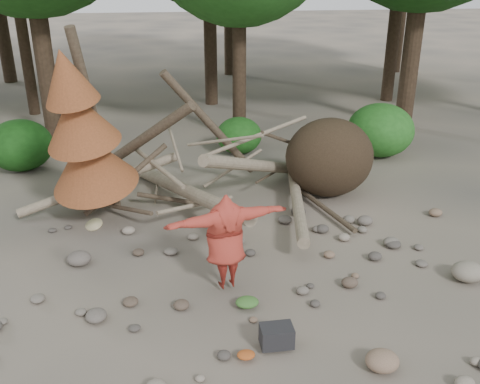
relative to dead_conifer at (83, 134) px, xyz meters
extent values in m
plane|color=#514C44|center=(3.12, -3.37, -2.11)|extent=(120.00, 120.00, 0.00)
ellipsoid|color=#332619|center=(5.72, 0.93, -1.12)|extent=(2.20, 1.87, 1.98)
cylinder|color=gray|center=(2.12, 0.33, -1.56)|extent=(2.61, 5.11, 1.08)
cylinder|color=gray|center=(3.92, 0.83, -1.21)|extent=(3.18, 3.71, 1.90)
cylinder|color=brown|center=(0.92, 1.23, -0.71)|extent=(3.08, 1.91, 2.49)
cylinder|color=gray|center=(4.72, 0.13, -1.76)|extent=(1.13, 4.98, 0.43)
cylinder|color=brown|center=(2.82, 1.43, -0.31)|extent=(2.39, 1.03, 2.89)
cylinder|color=gray|center=(0.12, 0.63, -1.41)|extent=(3.71, 0.86, 1.20)
cylinder|color=#4C3F30|center=(0.62, 0.13, -1.81)|extent=(1.52, 1.70, 0.49)
cylinder|color=gray|center=(3.32, 1.03, -1.31)|extent=(1.57, 0.85, 0.69)
cylinder|color=#4C3F30|center=(4.92, 1.53, -0.91)|extent=(1.92, 1.25, 1.10)
cylinder|color=gray|center=(1.92, 0.83, -0.61)|extent=(0.37, 1.42, 0.85)
cylinder|color=#4C3F30|center=(5.32, -0.17, -1.96)|extent=(0.79, 2.54, 0.12)
cylinder|color=gray|center=(2.32, -0.27, -1.66)|extent=(1.78, 1.11, 0.29)
cylinder|color=#4C3F30|center=(0.22, 0.43, 0.09)|extent=(0.67, 1.13, 4.35)
cone|color=brown|center=(0.06, 0.12, -0.61)|extent=(2.06, 2.13, 1.86)
cone|color=brown|center=(-0.05, -0.09, 0.39)|extent=(1.71, 1.78, 1.65)
cone|color=brown|center=(-0.14, -0.28, 1.29)|extent=(1.23, 1.30, 1.41)
cylinder|color=#38281C|center=(4.12, 5.83, 1.46)|extent=(0.44, 0.44, 7.14)
cylinder|color=#38281C|center=(-3.38, 10.13, 1.67)|extent=(0.42, 0.42, 7.56)
cylinder|color=#38281C|center=(11.12, 10.43, 1.95)|extent=(0.50, 0.50, 8.12)
ellipsoid|color=#174913|center=(-2.38, 3.83, -1.39)|extent=(1.80, 1.80, 1.44)
ellipsoid|color=#1F5C1A|center=(3.92, 4.43, -1.55)|extent=(1.40, 1.40, 1.12)
ellipsoid|color=#286D22|center=(8.12, 3.63, -1.31)|extent=(2.00, 2.00, 1.60)
imported|color=#A43025|center=(2.69, -3.01, -1.14)|extent=(2.28, 1.07, 1.79)
cylinder|color=#8A7C57|center=(0.56, -3.41, -0.47)|extent=(0.29, 0.30, 0.14)
cube|color=black|center=(3.27, -4.73, -1.94)|extent=(0.51, 0.34, 0.33)
ellipsoid|color=#376829|center=(2.97, -3.66, -2.04)|extent=(0.40, 0.33, 0.15)
ellipsoid|color=#A0481B|center=(2.77, -4.94, -2.06)|extent=(0.27, 0.22, 0.10)
ellipsoid|color=#866953|center=(4.69, -5.39, -1.96)|extent=(0.50, 0.45, 0.30)
ellipsoid|color=gray|center=(7.16, -3.33, -1.93)|extent=(0.60, 0.54, 0.36)
ellipsoid|color=#5E564F|center=(-0.07, -1.80, -1.97)|extent=(0.47, 0.42, 0.28)
camera|label=1|loc=(1.83, -11.19, 3.33)|focal=40.00mm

